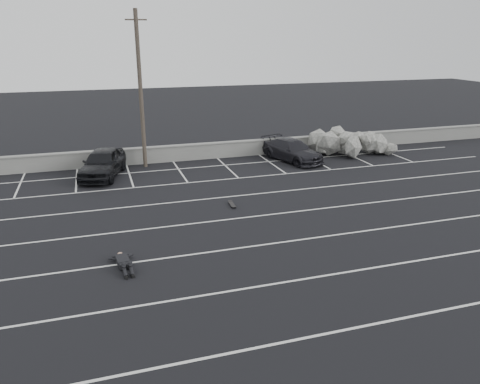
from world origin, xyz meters
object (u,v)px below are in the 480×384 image
object	(u,v)px
car_left	(103,163)
trash_bin	(294,150)
utility_pole	(141,90)
car_right	(292,150)
skateboard	(232,204)
person	(122,258)
riprap_pile	(350,146)

from	to	relation	value
car_left	trash_bin	distance (m)	12.73
utility_pole	car_right	bearing A→B (deg)	-8.49
car_left	trash_bin	bearing A→B (deg)	22.48
trash_bin	skateboard	distance (m)	10.73
car_right	trash_bin	bearing A→B (deg)	42.71
skateboard	utility_pole	bearing A→B (deg)	113.91
car_left	utility_pole	distance (m)	4.93
person	trash_bin	bearing A→B (deg)	39.10
car_right	utility_pole	size ratio (longest dim) A/B	0.51
car_right	riprap_pile	xyz separation A→B (m)	(4.55, 0.48, -0.10)
car_right	person	world-z (taller)	car_right
riprap_pile	car_right	bearing A→B (deg)	-174.03
riprap_pile	skateboard	bearing A→B (deg)	-144.87
trash_bin	riprap_pile	xyz separation A→B (m)	(3.92, -0.60, 0.15)
trash_bin	person	size ratio (longest dim) A/B	0.35
person	skateboard	world-z (taller)	person
car_left	utility_pole	xyz separation A→B (m)	(2.61, 1.45, 3.92)
car_left	trash_bin	world-z (taller)	car_left
riprap_pile	skateboard	size ratio (longest dim) A/B	7.21
car_left	skateboard	distance (m)	9.19
car_right	trash_bin	world-z (taller)	car_right
car_left	utility_pole	world-z (taller)	utility_pole
utility_pole	skateboard	size ratio (longest dim) A/B	11.74
person	car_right	bearing A→B (deg)	38.07
utility_pole	person	size ratio (longest dim) A/B	3.82
person	skateboard	bearing A→B (deg)	33.13
car_left	car_right	world-z (taller)	car_left
riprap_pile	utility_pole	bearing A→B (deg)	176.18
utility_pole	trash_bin	xyz separation A→B (m)	(10.08, -0.34, -4.30)
car_right	person	xyz separation A→B (m)	(-11.79, -11.77, -0.46)
utility_pole	person	distance (m)	14.12
car_left	skateboard	size ratio (longest dim) A/B	6.02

